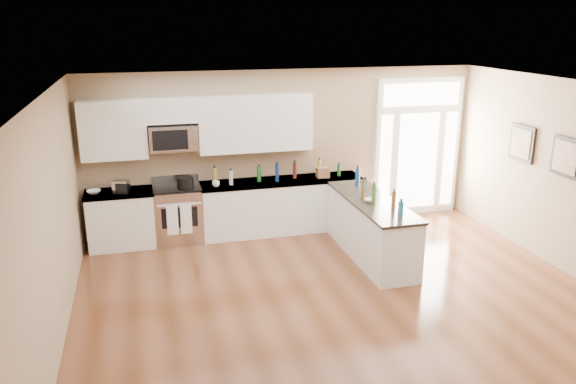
{
  "coord_description": "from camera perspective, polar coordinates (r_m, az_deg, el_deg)",
  "views": [
    {
      "loc": [
        -2.45,
        -5.4,
        3.6
      ],
      "look_at": [
        -0.49,
        2.0,
        1.25
      ],
      "focal_mm": 35.0,
      "sensor_mm": 36.0,
      "label": 1
    }
  ],
  "objects": [
    {
      "name": "counter_bottles",
      "position": [
        9.19,
        2.84,
        1.13
      ],
      "size": [
        2.39,
        2.44,
        0.31
      ],
      "color": "#19591E",
      "rests_on": "back_cabinet_right"
    },
    {
      "name": "toaster_oven",
      "position": [
        9.37,
        -16.57,
        0.53
      ],
      "size": [
        0.29,
        0.26,
        0.21
      ],
      "primitive_type": "cube",
      "rotation": [
        0.0,
        0.0,
        -0.32
      ],
      "color": "silver",
      "rests_on": "back_cabinet_left"
    },
    {
      "name": "entry_door",
      "position": [
        10.85,
        13.0,
        4.42
      ],
      "size": [
        1.7,
        0.1,
        2.6
      ],
      "color": "white",
      "rests_on": "ground"
    },
    {
      "name": "stockpot",
      "position": [
        9.34,
        -10.37,
        0.99
      ],
      "size": [
        0.32,
        0.32,
        0.21
      ],
      "primitive_type": "cylinder",
      "rotation": [
        0.0,
        0.0,
        0.24
      ],
      "color": "black",
      "rests_on": "kitchen_range"
    },
    {
      "name": "kitchen_range",
      "position": [
        9.62,
        -11.08,
        -2.17
      ],
      "size": [
        0.78,
        0.69,
        1.08
      ],
      "color": "silver",
      "rests_on": "ground"
    },
    {
      "name": "wall_art_far",
      "position": [
        9.06,
        26.42,
        3.19
      ],
      "size": [
        0.05,
        0.58,
        0.58
      ],
      "color": "black",
      "rests_on": "room_shell"
    },
    {
      "name": "bowl_left",
      "position": [
        9.49,
        -19.13,
        0.02
      ],
      "size": [
        0.25,
        0.25,
        0.05
      ],
      "primitive_type": "imported",
      "rotation": [
        0.0,
        0.0,
        0.14
      ],
      "color": "white",
      "rests_on": "back_cabinet_left"
    },
    {
      "name": "cup_counter",
      "position": [
        9.4,
        -7.33,
        0.83
      ],
      "size": [
        0.16,
        0.16,
        0.1
      ],
      "primitive_type": "imported",
      "rotation": [
        0.0,
        0.0,
        -0.43
      ],
      "color": "white",
      "rests_on": "back_cabinet_right"
    },
    {
      "name": "room_shell",
      "position": [
        6.22,
        9.1,
        -0.82
      ],
      "size": [
        8.0,
        8.0,
        8.0
      ],
      "color": "#9B8162",
      "rests_on": "ground"
    },
    {
      "name": "wall_art_near",
      "position": [
        9.81,
        22.67,
        4.61
      ],
      "size": [
        0.05,
        0.58,
        0.58
      ],
      "color": "black",
      "rests_on": "room_shell"
    },
    {
      "name": "cardboard_box",
      "position": [
        9.9,
        3.55,
        2.0
      ],
      "size": [
        0.22,
        0.16,
        0.18
      ],
      "primitive_type": "cube",
      "rotation": [
        0.0,
        0.0,
        -0.02
      ],
      "color": "brown",
      "rests_on": "back_cabinet_right"
    },
    {
      "name": "microwave",
      "position": [
        9.39,
        -11.59,
        5.44
      ],
      "size": [
        0.78,
        0.41,
        0.42
      ],
      "color": "silver",
      "rests_on": "room_shell"
    },
    {
      "name": "bowl_peninsula",
      "position": [
        8.64,
        8.29,
        -0.83
      ],
      "size": [
        0.18,
        0.18,
        0.05
      ],
      "primitive_type": "imported",
      "rotation": [
        0.0,
        0.0,
        -0.08
      ],
      "color": "white",
      "rests_on": "peninsula_cabinet"
    },
    {
      "name": "upper_cabinet_right",
      "position": [
        9.57,
        -3.33,
        6.98
      ],
      "size": [
        1.94,
        0.33,
        0.95
      ],
      "primitive_type": "cube",
      "color": "white",
      "rests_on": "room_shell"
    },
    {
      "name": "ground",
      "position": [
        6.93,
        8.42,
        -14.39
      ],
      "size": [
        8.0,
        8.0,
        0.0
      ],
      "primitive_type": "plane",
      "color": "#593019"
    },
    {
      "name": "back_cabinet_right",
      "position": [
        9.89,
        -0.66,
        -1.56
      ],
      "size": [
        2.85,
        0.66,
        0.94
      ],
      "color": "white",
      "rests_on": "ground"
    },
    {
      "name": "back_cabinet_left",
      "position": [
        9.63,
        -16.54,
        -2.81
      ],
      "size": [
        1.1,
        0.66,
        0.94
      ],
      "color": "white",
      "rests_on": "ground"
    },
    {
      "name": "upper_cabinet_short",
      "position": [
        9.35,
        -11.76,
        8.13
      ],
      "size": [
        0.82,
        0.33,
        0.4
      ],
      "primitive_type": "cube",
      "color": "white",
      "rests_on": "room_shell"
    },
    {
      "name": "upper_cabinet_left",
      "position": [
        9.39,
        -17.35,
        6.04
      ],
      "size": [
        1.04,
        0.33,
        0.95
      ],
      "primitive_type": "cube",
      "color": "white",
      "rests_on": "room_shell"
    },
    {
      "name": "peninsula_cabinet",
      "position": [
        8.93,
        8.41,
        -3.86
      ],
      "size": [
        0.69,
        2.32,
        0.94
      ],
      "color": "white",
      "rests_on": "ground"
    }
  ]
}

